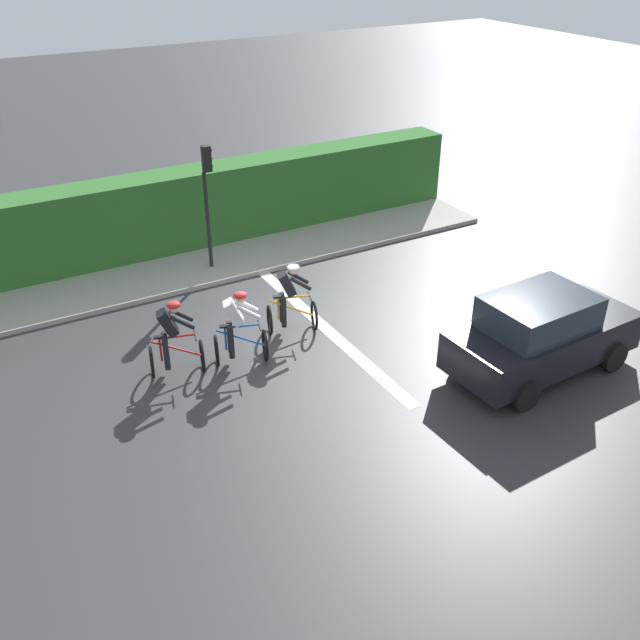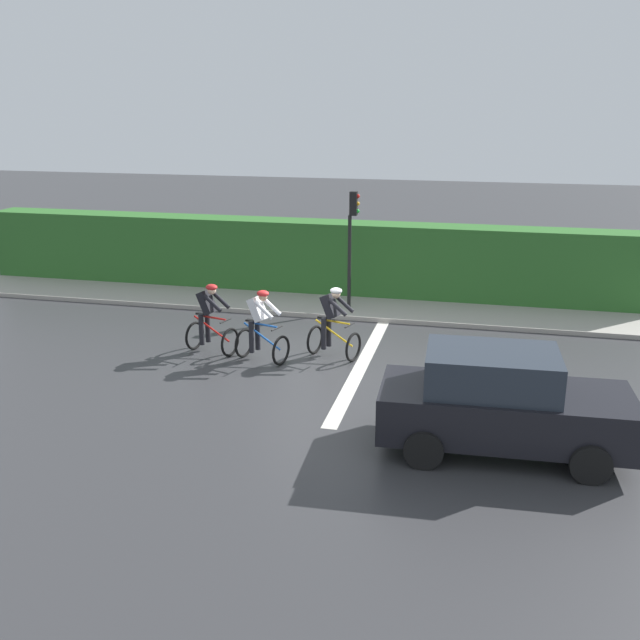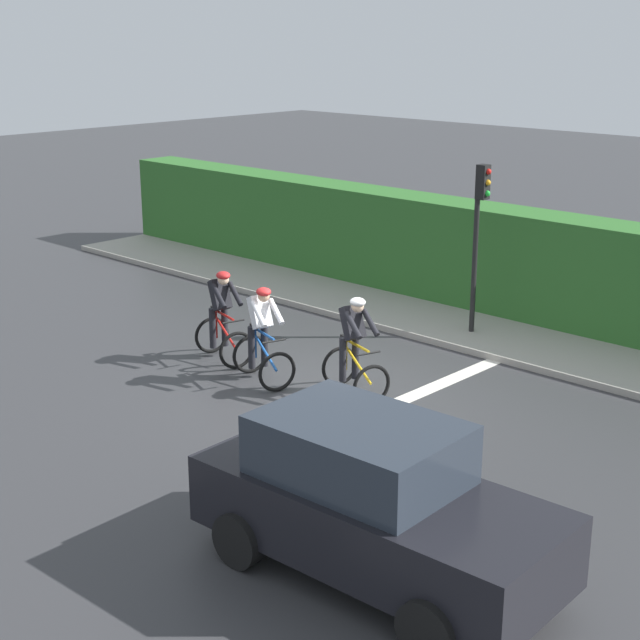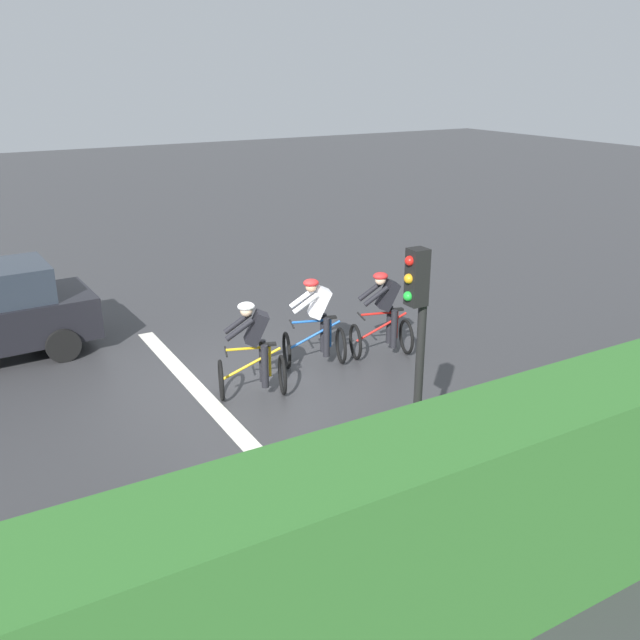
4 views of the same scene
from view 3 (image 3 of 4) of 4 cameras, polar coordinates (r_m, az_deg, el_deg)
name	(u,v)px [view 3 (image 3 of 4)]	position (r m, az deg, el deg)	size (l,w,h in m)	color
ground_plane	(334,396)	(15.73, 0.86, -4.49)	(80.00, 80.00, 0.00)	#333335
sidewalk_kerb	(413,310)	(20.27, 5.51, 0.57)	(2.80, 20.40, 0.12)	#9E998E
stone_wall_low	(439,292)	(20.90, 7.05, 1.67)	(0.44, 20.40, 0.58)	gray
hedge_wall	(449,252)	(20.94, 7.62, 4.01)	(1.10, 20.40, 2.23)	#2D6628
road_marking_stop_line	(379,410)	(15.15, 3.50, -5.36)	(7.00, 0.30, 0.01)	silver
cyclist_lead	(222,317)	(17.22, -5.80, 0.15)	(0.94, 1.22, 1.66)	black
cyclist_second	(262,336)	(16.12, -3.45, -0.97)	(0.97, 1.23, 1.66)	black
cyclist_mid	(354,348)	(15.52, 2.04, -1.67)	(0.98, 1.24, 1.66)	black
car_black	(372,502)	(10.52, 3.10, -10.67)	(2.02, 4.17, 1.76)	black
traffic_light_near_crossing	(479,224)	(18.29, 9.39, 5.60)	(0.20, 0.31, 3.34)	black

